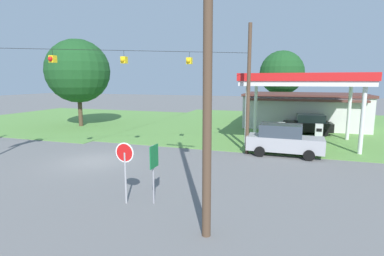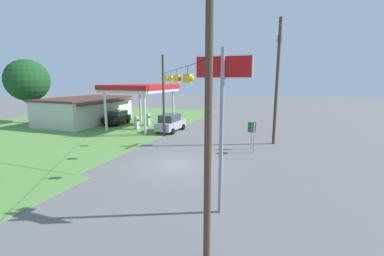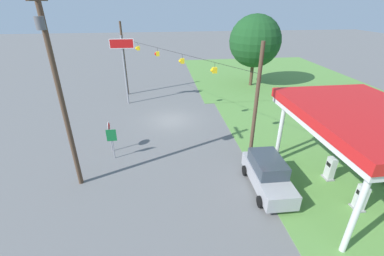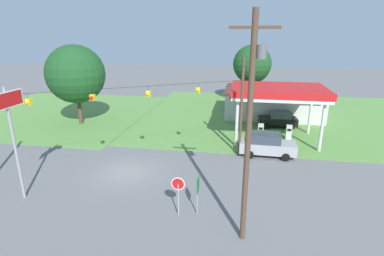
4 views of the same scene
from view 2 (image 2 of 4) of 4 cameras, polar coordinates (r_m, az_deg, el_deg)
ground_plane at (r=18.64m, az=-3.92°, el=-8.24°), size 160.00×160.00×0.00m
grass_verge_station_corner at (r=40.40m, az=-20.92°, el=1.49°), size 36.00×28.00×0.04m
gas_station_canopy at (r=32.78m, az=-11.19°, el=8.56°), size 8.97×6.58×5.41m
gas_station_store at (r=39.04m, az=-22.53°, el=3.69°), size 12.18×8.06×3.55m
fuel_pump_near at (r=32.03m, az=-12.20°, el=1.03°), size 0.71×0.56×1.61m
fuel_pump_far at (r=34.37m, az=-9.74°, el=1.78°), size 0.71×0.56×1.61m
car_at_pumps_front at (r=30.16m, az=-4.78°, el=1.17°), size 4.87×2.19×2.06m
car_at_pumps_rear at (r=36.26m, az=-16.29°, el=2.26°), size 4.35×2.30×1.85m
stop_sign_roadside at (r=21.80m, az=13.65°, el=-0.77°), size 0.80×0.08×2.50m
stop_sign_overhead at (r=11.15m, az=6.78°, el=6.62°), size 0.22×2.48×7.38m
route_sign at (r=22.93m, az=13.13°, el=-0.44°), size 0.10×0.70×2.40m
utility_pole_main at (r=25.08m, az=18.43°, el=10.89°), size 2.20×0.44×11.43m
signal_span_gantry at (r=17.67m, az=-4.08°, el=6.20°), size 17.33×10.24×8.54m
tree_behind_station at (r=42.31m, az=-32.75°, el=8.87°), size 5.70×5.70×8.74m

